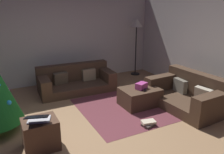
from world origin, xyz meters
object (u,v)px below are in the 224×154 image
Objects in this scene: book_stack at (148,123)px; corner_lamp at (137,27)px; tv_remote at (145,90)px; gift_box at (141,86)px; side_table at (41,134)px; ottoman at (140,97)px; laptop at (38,118)px; couch_right at (189,95)px; couch_left at (76,81)px.

book_stack is 3.58m from corner_lamp.
corner_lamp is (1.17, 2.17, 1.08)m from tv_remote.
corner_lamp is at bearing 60.29° from gift_box.
side_table is at bearing -142.27° from corner_lamp.
ottoman is 0.26m from gift_box.
laptop is at bearing -138.31° from tv_remote.
gift_box is at bearing 15.07° from side_table.
tv_remote is 0.89m from book_stack.
gift_box is at bearing 56.34° from couch_right.
gift_box is 2.58m from corner_lamp.
laptop reaches higher than side_table.
tv_remote is at bearing 60.83° from book_stack.
couch_right reaches higher than ottoman.
couch_right reaches higher than laptop.
tv_remote is 0.35× the size of laptop.
tv_remote is at bearing -76.87° from ottoman.
book_stack is at bearing -113.42° from ottoman.
gift_box is (0.02, -0.02, 0.26)m from ottoman.
book_stack is (-0.40, -0.71, -0.36)m from tv_remote.
corner_lamp is at bearing -9.23° from couch_right.
laptop is (-3.18, -0.14, 0.26)m from couch_right.
couch_left is 6.67× the size of book_stack.
couch_left is 2.32× the size of ottoman.
couch_right is 1.04m from gift_box.
couch_left is 2.56m from side_table.
gift_box is 0.87× the size of book_stack.
couch_right is 5.76× the size of book_stack.
couch_left is at bearing 121.26° from ottoman.
book_stack is (-0.39, -0.82, -0.41)m from gift_box.
tv_remote is at bearing -84.36° from gift_box.
couch_right is at bearing 13.11° from book_stack.
couch_right reaches higher than tv_remote.
side_table is (-2.28, -0.61, -0.22)m from gift_box.
laptop is 0.27× the size of corner_lamp.
couch_left is 1.16× the size of couch_right.
ottoman is at bearing 55.91° from couch_right.
couch_left is 1.83m from ottoman.
side_table is 4.54m from corner_lamp.
corner_lamp is (1.20, 2.04, 1.29)m from ottoman.
couch_right is 3.20m from laptop.
ottoman is 1.59× the size of side_table.
couch_left is 4.14× the size of laptop.
couch_left reaches higher than gift_box.
couch_right is 2.00× the size of ottoman.
corner_lamp is at bearing 37.73° from side_table.
ottoman is at bearing 133.23° from gift_box.
ottoman is at bearing -120.39° from corner_lamp.
couch_left is 2.52m from corner_lamp.
gift_box is at bearing 16.18° from laptop.
gift_box is 0.13m from tv_remote.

